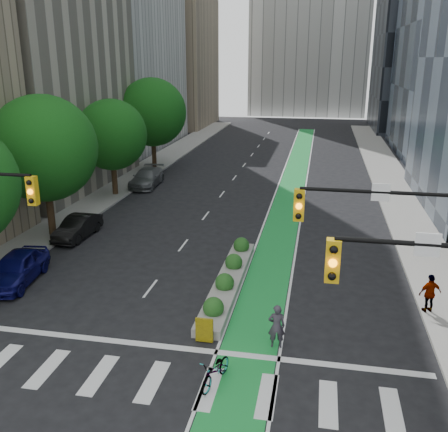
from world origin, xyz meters
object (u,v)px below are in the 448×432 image
at_px(cyclist, 277,326).
at_px(parked_car_left_near, 17,268).
at_px(bicycle, 216,371).
at_px(parked_car_left_far, 147,178).
at_px(median_planter, 229,279).
at_px(pedestrian_far, 430,293).
at_px(parked_car_left_mid, 78,227).

bearing_deg(cyclist, parked_car_left_near, -22.21).
relative_size(bicycle, parked_car_left_far, 0.37).
xyz_separation_m(median_planter, parked_car_left_near, (-10.42, -1.66, 0.42)).
bearing_deg(pedestrian_far, parked_car_left_mid, -37.75).
height_order(cyclist, parked_car_left_mid, cyclist).
height_order(parked_car_left_near, parked_car_left_mid, parked_car_left_near).
height_order(median_planter, parked_car_left_far, parked_car_left_far).
relative_size(cyclist, parked_car_left_far, 0.34).
bearing_deg(bicycle, parked_car_left_far, 129.81).
distance_m(parked_car_left_far, pedestrian_far, 27.84).
height_order(median_planter, pedestrian_far, pedestrian_far).
bearing_deg(parked_car_left_mid, parked_car_left_near, -87.00).
relative_size(cyclist, parked_car_left_mid, 0.44).
xyz_separation_m(cyclist, parked_car_left_near, (-13.22, 3.35, -0.11)).
distance_m(median_planter, parked_car_left_far, 21.29).
height_order(median_planter, parked_car_left_near, parked_car_left_near).
bearing_deg(cyclist, median_planter, -68.76).
bearing_deg(pedestrian_far, parked_car_left_near, -18.78).
xyz_separation_m(bicycle, pedestrian_far, (8.12, 6.53, 0.52)).
xyz_separation_m(cyclist, parked_car_left_mid, (-13.32, 10.04, -0.22)).
height_order(parked_car_left_near, parked_car_left_far, parked_car_left_near).
bearing_deg(median_planter, parked_car_left_mid, 154.47).
xyz_separation_m(median_planter, bicycle, (0.98, -7.70, 0.13)).
relative_size(median_planter, cyclist, 5.67).
xyz_separation_m(parked_car_left_mid, pedestrian_far, (19.61, -6.19, 0.34)).
distance_m(bicycle, parked_car_left_far, 28.59).
relative_size(parked_car_left_near, parked_car_left_far, 0.89).
xyz_separation_m(bicycle, parked_car_left_mid, (-11.49, 12.72, 0.18)).
height_order(cyclist, parked_car_left_far, cyclist).
xyz_separation_m(median_planter, pedestrian_far, (9.10, -1.17, 0.65)).
relative_size(median_planter, pedestrian_far, 5.87).
height_order(bicycle, pedestrian_far, pedestrian_far).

